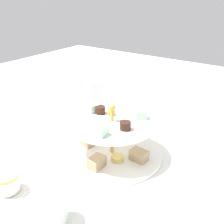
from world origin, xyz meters
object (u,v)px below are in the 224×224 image
(water_glass_tall_right, at_px, (94,99))
(water_glass_short_left, at_px, (52,207))
(butter_knife_left, at_px, (201,132))
(teacup_with_saucer, at_px, (8,184))
(tiered_serving_stand, at_px, (112,140))
(butter_knife_right, at_px, (11,141))

(water_glass_tall_right, bearing_deg, water_glass_short_left, -60.47)
(butter_knife_left, bearing_deg, water_glass_short_left, 115.70)
(water_glass_short_left, xyz_separation_m, butter_knife_left, (0.12, 0.57, -0.04))
(teacup_with_saucer, xyz_separation_m, butter_knife_left, (0.28, 0.57, -0.02))
(butter_knife_left, bearing_deg, tiered_serving_stand, 97.35)
(teacup_with_saucer, relative_size, butter_knife_right, 0.53)
(water_glass_short_left, bearing_deg, butter_knife_left, 77.75)
(tiered_serving_stand, relative_size, water_glass_short_left, 3.79)
(butter_knife_left, height_order, butter_knife_right, same)
(water_glass_tall_right, distance_m, butter_knife_right, 0.34)
(water_glass_short_left, bearing_deg, water_glass_tall_right, 119.53)
(water_glass_tall_right, relative_size, water_glass_short_left, 1.71)
(water_glass_short_left, relative_size, butter_knife_left, 0.46)
(tiered_serving_stand, xyz_separation_m, water_glass_tall_right, (-0.22, 0.19, 0.02))
(tiered_serving_stand, bearing_deg, butter_knife_right, -157.40)
(water_glass_short_left, relative_size, butter_knife_right, 0.46)
(water_glass_tall_right, relative_size, butter_knife_right, 0.79)
(butter_knife_right, bearing_deg, teacup_with_saucer, 20.01)
(teacup_with_saucer, relative_size, butter_knife_left, 0.53)
(tiered_serving_stand, distance_m, teacup_with_saucer, 0.30)
(teacup_with_saucer, distance_m, butter_knife_right, 0.25)
(tiered_serving_stand, distance_m, butter_knife_right, 0.34)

